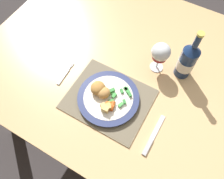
{
  "coord_description": "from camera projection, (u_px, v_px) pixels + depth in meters",
  "views": [
    {
      "loc": [
        0.16,
        -0.57,
        1.6
      ],
      "look_at": [
        -0.06,
        -0.19,
        0.78
      ],
      "focal_mm": 35.0,
      "sensor_mm": 36.0,
      "label": 1
    }
  ],
  "objects": [
    {
      "name": "dining_table",
      "position": [
        140.0,
        76.0,
        1.09
      ],
      "size": [
        1.54,
        1.07,
        0.74
      ],
      "color": "tan",
      "rests_on": "ground"
    },
    {
      "name": "green_beans_pile",
      "position": [
        119.0,
        95.0,
        0.92
      ],
      "size": [
        0.1,
        0.11,
        0.02
      ],
      "color": "#338438",
      "rests_on": "dinner_plate"
    },
    {
      "name": "ground_plane",
      "position": [
        130.0,
        122.0,
        1.68
      ],
      "size": [
        6.0,
        6.0,
        0.0
      ],
      "primitive_type": "plane",
      "color": "#383333"
    },
    {
      "name": "roast_potatoes",
      "position": [
        106.0,
        108.0,
        0.89
      ],
      "size": [
        0.05,
        0.04,
        0.03
      ],
      "color": "#E5BC66",
      "rests_on": "dinner_plate"
    },
    {
      "name": "wine_glass",
      "position": [
        161.0,
        53.0,
        0.93
      ],
      "size": [
        0.08,
        0.08,
        0.15
      ],
      "color": "silver",
      "rests_on": "dining_table"
    },
    {
      "name": "table_knife",
      "position": [
        152.0,
        138.0,
        0.86
      ],
      "size": [
        0.02,
        0.19,
        0.01
      ],
      "color": "silver",
      "rests_on": "dining_table"
    },
    {
      "name": "placemat",
      "position": [
        109.0,
        99.0,
        0.95
      ],
      "size": [
        0.35,
        0.29,
        0.01
      ],
      "color": "gray",
      "rests_on": "dining_table"
    },
    {
      "name": "dinner_plate",
      "position": [
        108.0,
        98.0,
        0.93
      ],
      "size": [
        0.27,
        0.27,
        0.02
      ],
      "color": "white",
      "rests_on": "placemat"
    },
    {
      "name": "glazed_carrots",
      "position": [
        110.0,
        105.0,
        0.9
      ],
      "size": [
        0.04,
        0.05,
        0.02
      ],
      "color": "orange",
      "rests_on": "dinner_plate"
    },
    {
      "name": "fork",
      "position": [
        64.0,
        75.0,
        1.0
      ],
      "size": [
        0.02,
        0.13,
        0.01
      ],
      "color": "silver",
      "rests_on": "dining_table"
    },
    {
      "name": "bottle",
      "position": [
        187.0,
        61.0,
        0.93
      ],
      "size": [
        0.07,
        0.07,
        0.26
      ],
      "color": "navy",
      "rests_on": "dining_table"
    },
    {
      "name": "breaded_croquettes",
      "position": [
        100.0,
        90.0,
        0.92
      ],
      "size": [
        0.11,
        0.09,
        0.05
      ],
      "color": "tan",
      "rests_on": "dinner_plate"
    }
  ]
}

